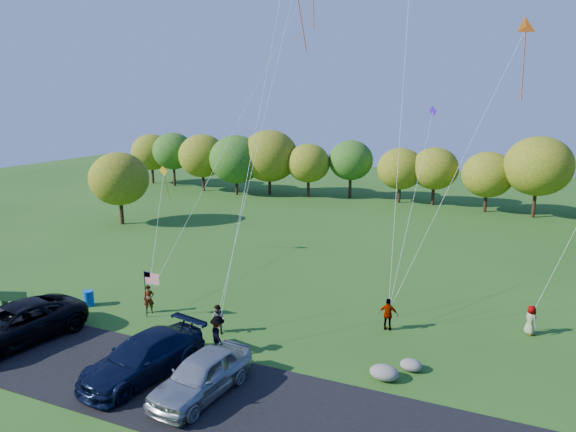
% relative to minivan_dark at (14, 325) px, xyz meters
% --- Properties ---
extents(ground, '(140.00, 140.00, 0.00)m').
position_rel_minivan_dark_xyz_m(ground, '(9.71, 3.86, -1.00)').
color(ground, '#245117').
rests_on(ground, ground).
extents(asphalt_lane, '(44.00, 6.00, 0.06)m').
position_rel_minivan_dark_xyz_m(asphalt_lane, '(9.71, -0.14, -0.97)').
color(asphalt_lane, black).
rests_on(asphalt_lane, ground).
extents(treeline, '(76.84, 27.88, 8.06)m').
position_rel_minivan_dark_xyz_m(treeline, '(11.63, 40.09, 3.66)').
color(treeline, '#352013').
rests_on(treeline, ground).
extents(minivan_dark, '(4.35, 7.26, 1.89)m').
position_rel_minivan_dark_xyz_m(minivan_dark, '(0.00, 0.00, 0.00)').
color(minivan_dark, black).
rests_on(minivan_dark, asphalt_lane).
extents(minivan_navy, '(3.57, 6.32, 1.73)m').
position_rel_minivan_dark_xyz_m(minivan_navy, '(7.85, 0.02, -0.08)').
color(minivan_navy, black).
rests_on(minivan_navy, asphalt_lane).
extents(minivan_silver, '(2.63, 5.26, 1.72)m').
position_rel_minivan_dark_xyz_m(minivan_silver, '(10.98, -0.22, -0.08)').
color(minivan_silver, '#9EA5A9').
rests_on(minivan_silver, asphalt_lane).
extents(flyer_a, '(0.70, 0.67, 1.62)m').
position_rel_minivan_dark_xyz_m(flyer_a, '(3.68, 5.69, -0.20)').
color(flyer_a, '#4C4C59').
rests_on(flyer_a, ground).
extents(flyer_b, '(0.79, 0.64, 1.54)m').
position_rel_minivan_dark_xyz_m(flyer_b, '(8.63, 4.97, -0.24)').
color(flyer_b, '#4C4C59').
rests_on(flyer_b, ground).
extents(flyer_c, '(1.37, 1.34, 1.88)m').
position_rel_minivan_dark_xyz_m(flyer_c, '(9.72, 3.12, -0.06)').
color(flyer_c, '#4C4C59').
rests_on(flyer_c, ground).
extents(flyer_d, '(1.04, 0.50, 1.72)m').
position_rel_minivan_dark_xyz_m(flyer_d, '(16.55, 8.88, -0.14)').
color(flyer_d, '#4C4C59').
rests_on(flyer_d, ground).
extents(flyer_e, '(0.85, 0.90, 1.56)m').
position_rel_minivan_dark_xyz_m(flyer_e, '(23.36, 11.25, -0.23)').
color(flyer_e, '#4C4C59').
rests_on(flyer_e, ground).
extents(park_bench, '(1.86, 0.95, 1.07)m').
position_rel_minivan_dark_xyz_m(park_bench, '(-3.98, 3.05, -0.43)').
color(park_bench, '#173F1C').
rests_on(park_bench, ground).
extents(trash_barrel, '(0.60, 0.60, 0.91)m').
position_rel_minivan_dark_xyz_m(trash_barrel, '(-0.24, 5.12, -0.55)').
color(trash_barrel, blue).
rests_on(trash_barrel, ground).
extents(flag_assembly, '(1.00, 0.65, 2.70)m').
position_rel_minivan_dark_xyz_m(flag_assembly, '(4.24, 5.13, 1.04)').
color(flag_assembly, black).
rests_on(flag_assembly, ground).
extents(boulder_near, '(1.26, 0.99, 0.63)m').
position_rel_minivan_dark_xyz_m(boulder_near, '(17.50, 3.96, -0.69)').
color(boulder_near, gray).
rests_on(boulder_near, ground).
extents(boulder_far, '(0.98, 0.81, 0.51)m').
position_rel_minivan_dark_xyz_m(boulder_far, '(18.43, 5.18, -0.75)').
color(boulder_far, gray).
rests_on(boulder_far, ground).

